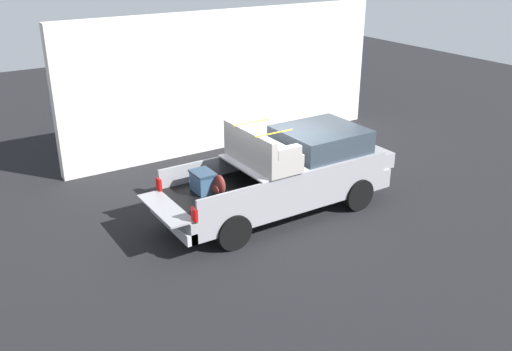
# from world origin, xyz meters

# --- Properties ---
(ground_plane) EXTENTS (40.00, 40.00, 0.00)m
(ground_plane) POSITION_xyz_m (0.00, 0.00, 0.00)
(ground_plane) COLOR black
(pickup_truck) EXTENTS (6.05, 2.06, 2.23)m
(pickup_truck) POSITION_xyz_m (0.38, 0.00, 0.97)
(pickup_truck) COLOR gray
(pickup_truck) RESTS_ON ground_plane
(building_facade) EXTENTS (10.59, 0.36, 4.19)m
(building_facade) POSITION_xyz_m (1.48, 4.84, 2.09)
(building_facade) COLOR silver
(building_facade) RESTS_ON ground_plane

